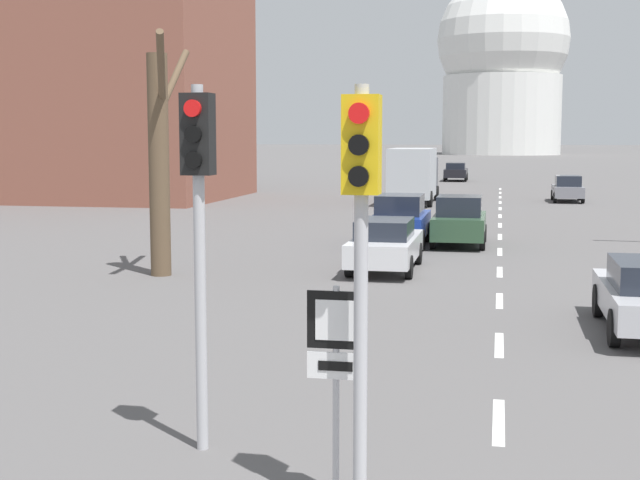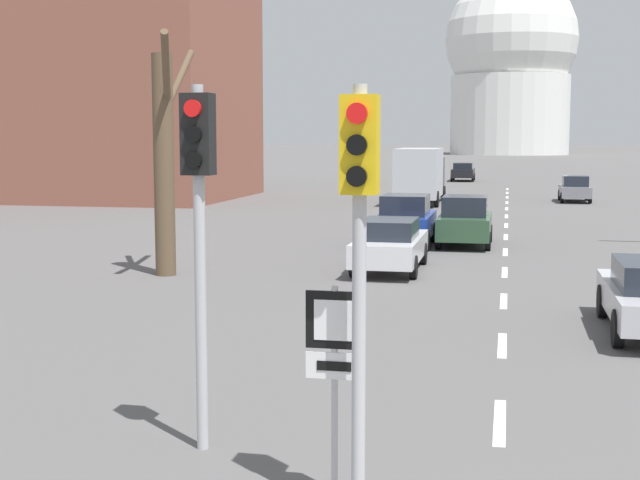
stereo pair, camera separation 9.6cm
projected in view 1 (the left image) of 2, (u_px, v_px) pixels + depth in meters
The scene contains 25 objects.
lane_stripe_1 at pixel (499, 421), 11.96m from camera, with size 0.16×2.00×0.01m, color silver.
lane_stripe_2 at pixel (499, 345), 16.34m from camera, with size 0.16×2.00×0.01m, color silver.
lane_stripe_3 at pixel (499, 301), 20.72m from camera, with size 0.16×2.00×0.01m, color silver.
lane_stripe_4 at pixel (500, 272), 25.11m from camera, with size 0.16×2.00×0.01m, color silver.
lane_stripe_5 at pixel (500, 252), 29.49m from camera, with size 0.16×2.00×0.01m, color silver.
lane_stripe_6 at pixel (500, 237), 33.87m from camera, with size 0.16×2.00×0.01m, color silver.
lane_stripe_7 at pixel (500, 225), 38.25m from camera, with size 0.16×2.00×0.01m, color silver.
lane_stripe_8 at pixel (500, 216), 42.63m from camera, with size 0.16×2.00×0.01m, color silver.
lane_stripe_9 at pixel (500, 209), 47.01m from camera, with size 0.16×2.00×0.01m, color silver.
lane_stripe_10 at pixel (500, 202), 51.39m from camera, with size 0.16×2.00×0.01m, color silver.
lane_stripe_11 at pixel (500, 197), 55.77m from camera, with size 0.16×2.00×0.01m, color silver.
lane_stripe_12 at pixel (500, 193), 60.16m from camera, with size 0.16×2.00×0.01m, color silver.
lane_stripe_13 at pixel (500, 189), 64.54m from camera, with size 0.16×2.00×0.01m, color silver.
traffic_signal_centre_tall at pixel (361, 217), 8.68m from camera, with size 0.36×0.34×4.31m.
traffic_signal_near_left at pixel (199, 197), 10.56m from camera, with size 0.36×0.34×4.41m.
route_sign_post at pixel (336, 357), 9.17m from camera, with size 0.60×0.08×2.29m.
sedan_near_left at pixel (459, 221), 31.09m from camera, with size 1.85×3.98×1.75m.
sedan_mid_centre at pixel (568, 189), 51.93m from camera, with size 1.72×3.93×1.54m.
sedan_far_left at pixel (400, 220), 31.00m from camera, with size 1.89×4.21×1.80m.
sedan_far_right at pixel (456, 172), 75.99m from camera, with size 1.93×4.32×1.55m.
sedan_distant_centre at pixel (385, 244), 25.29m from camera, with size 1.81×4.57×1.49m.
delivery_truck at pixel (414, 174), 50.21m from camera, with size 2.44×7.20×3.14m.
bare_tree_left_near at pixel (160, 155), 24.17m from camera, with size 1.74×3.89×6.46m.
capitol_dome at pixel (503, 64), 184.64m from camera, with size 27.11×27.11×38.30m.
apartment_block_left at pixel (83, 36), 54.46m from camera, with size 18.00×14.00×19.85m, color brown.
Camera 1 is at (-0.06, -4.82, 3.81)m, focal length 50.00 mm.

